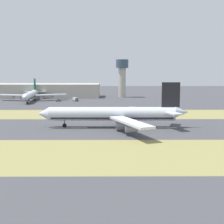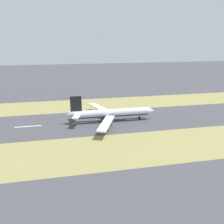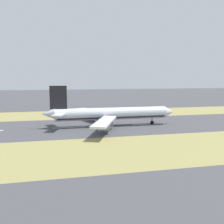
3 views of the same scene
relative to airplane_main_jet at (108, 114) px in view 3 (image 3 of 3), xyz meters
name	(u,v)px [view 3 (image 3 of 3)]	position (x,y,z in m)	size (l,w,h in m)	color
ground_plane	(106,126)	(-0.60, -0.80, -6.02)	(800.00, 800.00, 0.00)	#424247
grass_median_west	(92,114)	(-45.60, -0.80, -6.02)	(40.00, 600.00, 0.01)	olive
grass_median_east	(134,150)	(44.40, -0.80, -6.02)	(40.00, 600.00, 0.01)	olive
centreline_dash_mid	(72,127)	(-0.60, -18.09, -6.01)	(1.20, 18.00, 0.01)	silver
centreline_dash_far	(149,124)	(-0.60, 21.91, -6.01)	(1.20, 18.00, 0.01)	silver
airplane_main_jet	(108,114)	(0.00, 0.00, 0.00)	(64.13, 67.04, 20.20)	silver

